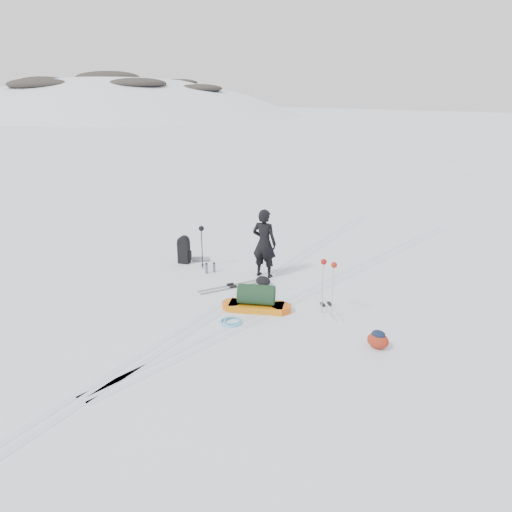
% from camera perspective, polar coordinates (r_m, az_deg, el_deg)
% --- Properties ---
extents(ground, '(200.00, 200.00, 0.00)m').
position_cam_1_polar(ground, '(12.08, -1.64, -4.47)').
color(ground, white).
rests_on(ground, ground).
extents(ski_tracks, '(3.38, 17.97, 0.01)m').
position_cam_1_polar(ski_tracks, '(12.44, 3.03, -3.76)').
color(ski_tracks, silver).
rests_on(ski_tracks, ground).
extents(skier, '(0.72, 0.52, 1.82)m').
position_cam_1_polar(skier, '(12.96, 0.95, 1.47)').
color(skier, black).
rests_on(skier, ground).
extents(pulk_sled, '(1.61, 1.07, 0.60)m').
position_cam_1_polar(pulk_sled, '(11.21, 0.05, -5.11)').
color(pulk_sled, orange).
rests_on(pulk_sled, ground).
extents(expedition_rucksack, '(0.72, 0.73, 0.80)m').
position_cam_1_polar(expedition_rucksack, '(14.27, -8.00, 0.64)').
color(expedition_rucksack, black).
rests_on(expedition_rucksack, ground).
extents(ski_poles_black, '(0.15, 0.15, 1.21)m').
position_cam_1_polar(ski_poles_black, '(13.60, -6.25, 2.55)').
color(ski_poles_black, black).
rests_on(ski_poles_black, ground).
extents(ski_poles_silver, '(0.40, 0.18, 1.27)m').
position_cam_1_polar(ski_poles_silver, '(10.76, 8.29, -1.56)').
color(ski_poles_silver, '#B1B3B9').
rests_on(ski_poles_silver, ground).
extents(touring_skis_grey, '(1.03, 1.67, 0.06)m').
position_cam_1_polar(touring_skis_grey, '(12.56, -2.81, -3.48)').
color(touring_skis_grey, gray).
rests_on(touring_skis_grey, ground).
extents(touring_skis_white, '(1.43, 1.33, 0.06)m').
position_cam_1_polar(touring_skis_white, '(11.62, 8.02, -5.57)').
color(touring_skis_white, silver).
rests_on(touring_skis_white, ground).
extents(rope_coil, '(0.55, 0.55, 0.06)m').
position_cam_1_polar(rope_coil, '(10.72, -2.83, -7.47)').
color(rope_coil, '#63C5F2').
rests_on(rope_coil, ground).
extents(small_daypack, '(0.53, 0.48, 0.36)m').
position_cam_1_polar(small_daypack, '(9.96, 13.77, -9.26)').
color(small_daypack, maroon).
rests_on(small_daypack, ground).
extents(thermos_pair, '(0.20, 0.29, 0.29)m').
position_cam_1_polar(thermos_pair, '(13.50, -5.26, -1.37)').
color(thermos_pair, slate).
rests_on(thermos_pair, ground).
extents(stuff_sack, '(0.40, 0.30, 0.25)m').
position_cam_1_polar(stuff_sack, '(12.59, 0.82, -2.87)').
color(stuff_sack, black).
rests_on(stuff_sack, ground).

